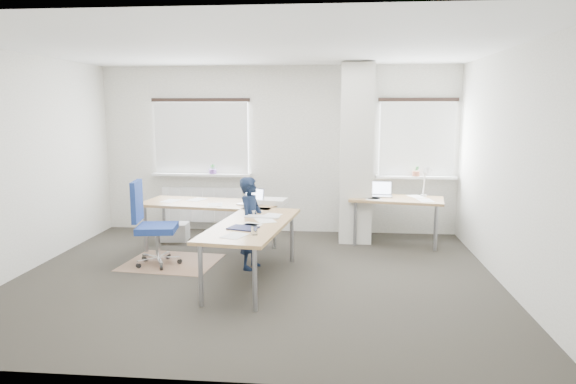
# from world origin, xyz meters

# --- Properties ---
(ground) EXTENTS (6.00, 6.00, 0.00)m
(ground) POSITION_xyz_m (0.00, 0.00, 0.00)
(ground) COLOR #2B2822
(ground) RESTS_ON ground
(room_shell) EXTENTS (6.04, 5.04, 2.82)m
(room_shell) POSITION_xyz_m (0.18, 0.45, 1.75)
(room_shell) COLOR beige
(room_shell) RESTS_ON ground
(floor_mat) EXTENTS (1.32, 1.15, 0.01)m
(floor_mat) POSITION_xyz_m (-1.25, 0.51, 0.00)
(floor_mat) COLOR #8B664C
(floor_mat) RESTS_ON ground
(white_crate) EXTENTS (0.48, 0.35, 0.28)m
(white_crate) POSITION_xyz_m (-1.60, 1.70, 0.14)
(white_crate) COLOR white
(white_crate) RESTS_ON ground
(desk_main) EXTENTS (2.41, 2.89, 0.96)m
(desk_main) POSITION_xyz_m (-0.39, 0.52, 0.69)
(desk_main) COLOR olive
(desk_main) RESTS_ON ground
(desk_side) EXTENTS (1.50, 0.93, 1.22)m
(desk_side) POSITION_xyz_m (1.94, 1.81, 0.69)
(desk_side) COLOR olive
(desk_side) RESTS_ON ground
(task_chair) EXTENTS (0.63, 0.62, 1.15)m
(task_chair) POSITION_xyz_m (-1.44, 0.40, 0.32)
(task_chair) COLOR navy
(task_chair) RESTS_ON ground
(person) EXTENTS (0.39, 0.50, 1.22)m
(person) POSITION_xyz_m (-0.11, 0.38, 0.61)
(person) COLOR black
(person) RESTS_ON ground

